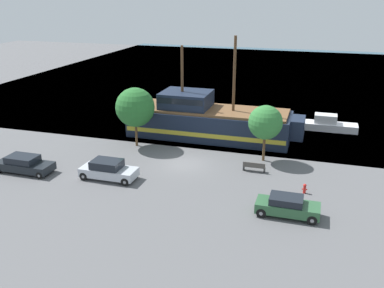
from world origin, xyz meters
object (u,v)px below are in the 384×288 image
(pirate_ship, at_px, (208,120))
(moored_boat_outer, at_px, (328,124))
(parked_car_curb_rear, at_px, (24,164))
(fire_hydrant, at_px, (305,188))
(bench_promenade_east, at_px, (254,167))
(parked_car_curb_mid, at_px, (287,206))
(parked_car_curb_front, at_px, (108,170))
(moored_boat_dockside, at_px, (178,105))

(pirate_ship, height_order, moored_boat_outer, pirate_ship)
(moored_boat_outer, bearing_deg, parked_car_curb_rear, -141.36)
(fire_hydrant, relative_size, bench_promenade_east, 0.40)
(parked_car_curb_mid, xyz_separation_m, bench_promenade_east, (-3.40, 6.91, -0.28))
(moored_boat_outer, distance_m, parked_car_curb_rear, 31.64)
(moored_boat_outer, relative_size, parked_car_curb_front, 1.29)
(moored_boat_dockside, xyz_separation_m, bench_promenade_east, (12.78, -17.37, -0.10))
(pirate_ship, xyz_separation_m, parked_car_curb_rear, (-12.53, -13.67, -1.08))
(moored_boat_dockside, height_order, bench_promenade_east, moored_boat_dockside)
(moored_boat_dockside, relative_size, moored_boat_outer, 1.31)
(moored_boat_dockside, bearing_deg, fire_hydrant, -49.89)
(pirate_ship, height_order, moored_boat_dockside, pirate_ship)
(parked_car_curb_front, relative_size, parked_car_curb_rear, 0.94)
(pirate_ship, distance_m, moored_boat_outer, 13.67)
(fire_hydrant, bearing_deg, moored_boat_outer, 84.56)
(parked_car_curb_mid, relative_size, fire_hydrant, 5.64)
(parked_car_curb_front, bearing_deg, moored_boat_outer, 47.74)
(moored_boat_outer, bearing_deg, parked_car_curb_front, -132.26)
(pirate_ship, relative_size, fire_hydrant, 23.68)
(bench_promenade_east, bearing_deg, pirate_ship, 128.21)
(parked_car_curb_front, height_order, fire_hydrant, parked_car_curb_front)
(moored_boat_dockside, distance_m, parked_car_curb_mid, 29.18)
(fire_hydrant, xyz_separation_m, bench_promenade_east, (-4.37, 2.98, 0.03))
(moored_boat_outer, relative_size, parked_car_curb_mid, 1.39)
(moored_boat_dockside, relative_size, bench_promenade_east, 4.14)
(moored_boat_dockside, distance_m, bench_promenade_east, 21.57)
(moored_boat_outer, xyz_separation_m, bench_promenade_east, (-5.98, -13.97, -0.20))
(parked_car_curb_front, height_order, bench_promenade_east, parked_car_curb_front)
(parked_car_curb_front, bearing_deg, fire_hydrant, 7.21)
(pirate_ship, relative_size, parked_car_curb_front, 3.90)
(parked_car_curb_mid, distance_m, fire_hydrant, 4.05)
(moored_boat_outer, xyz_separation_m, parked_car_curb_front, (-17.20, -18.93, 0.14))
(moored_boat_outer, distance_m, parked_car_curb_mid, 21.04)
(moored_boat_dockside, bearing_deg, parked_car_curb_rear, -104.40)
(parked_car_curb_mid, relative_size, parked_car_curb_rear, 0.87)
(pirate_ship, relative_size, moored_boat_outer, 3.02)
(parked_car_curb_rear, bearing_deg, moored_boat_dockside, 75.60)
(moored_boat_dockside, distance_m, parked_car_curb_front, 22.38)
(fire_hydrant, bearing_deg, parked_car_curb_rear, -173.08)
(parked_car_curb_mid, relative_size, bench_promenade_east, 2.27)
(parked_car_curb_mid, bearing_deg, pirate_ship, 122.99)
(parked_car_curb_rear, bearing_deg, fire_hydrant, 6.92)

